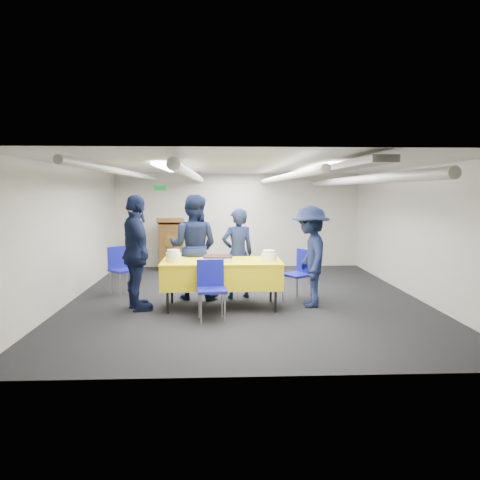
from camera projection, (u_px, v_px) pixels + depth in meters
name	position (u px, v px, depth m)	size (l,w,h in m)	color
ground	(246.00, 298.00, 8.22)	(7.00, 7.00, 0.00)	black
room_shell	(250.00, 195.00, 8.44)	(6.00, 7.00, 2.30)	beige
serving_table	(222.00, 273.00, 7.50)	(1.91, 0.94, 0.77)	black
sheet_cake	(218.00, 258.00, 7.45)	(0.47, 0.36, 0.09)	white
plate_stack_left	(174.00, 256.00, 7.39)	(0.24, 0.24, 0.18)	white
plate_stack_right	(269.00, 256.00, 7.45)	(0.24, 0.24, 0.17)	white
podium	(171.00, 244.00, 11.12)	(0.62, 0.53, 1.25)	brown
chair_near	(211.00, 283.00, 6.83)	(0.46, 0.46, 0.87)	gray
chair_right	(301.00, 269.00, 8.04)	(0.58, 0.58, 0.87)	gray
chair_left	(121.00, 265.00, 8.48)	(0.59, 0.59, 0.87)	gray
sailor_a	(238.00, 254.00, 8.15)	(0.58, 0.38, 1.58)	black
sailor_b	(193.00, 247.00, 8.13)	(0.88, 0.69, 1.81)	black
sailor_c	(136.00, 253.00, 7.32)	(1.07, 0.44, 1.82)	black
sailor_d	(310.00, 256.00, 7.57)	(1.06, 0.61, 1.64)	black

